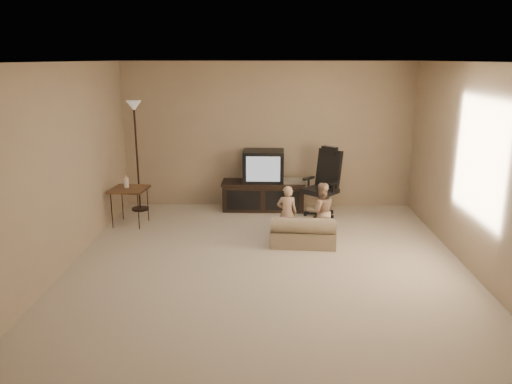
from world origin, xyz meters
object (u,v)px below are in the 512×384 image
Objects in this scene: child_sofa at (303,233)px; side_table at (129,189)px; office_chair at (323,191)px; floor_lamp at (135,131)px; toddler_left at (287,213)px; tv_stand at (264,185)px; toddler_right at (321,211)px.

side_table is at bearing 165.95° from child_sofa.
office_chair is 1.48m from child_sofa.
toddler_left is at bearing -29.47° from floor_lamp.
toddler_left is (2.44, -0.62, -0.17)m from side_table.
tv_stand is 0.78× the size of floor_lamp.
office_chair is at bearing 9.76° from side_table.
side_table is (-2.09, -0.87, 0.14)m from tv_stand.
toddler_left is at bearing -14.29° from side_table.
floor_lamp is 3.41m from toddler_right.
side_table is at bearing -128.99° from office_chair.
office_chair is at bearing -108.86° from toddler_right.
tv_stand is 1.53m from toddler_left.
tv_stand is at bearing 2.34° from floor_lamp.
child_sofa is (-0.42, -1.40, -0.23)m from office_chair.
floor_lamp is at bearing -30.25° from toddler_left.
toddler_right is at bearing -25.20° from floor_lamp.
toddler_right reaches higher than side_table.
toddler_left is 0.94× the size of toddler_right.
office_chair reaches higher than side_table.
child_sofa is at bearing -71.25° from tv_stand.
office_chair is at bearing -18.19° from tv_stand.
child_sofa is (2.65, -0.87, -0.39)m from side_table.
toddler_left is at bearing 134.94° from child_sofa.
child_sofa is at bearing -18.20° from side_table.
child_sofa is 0.44m from toddler_right.
side_table reaches higher than child_sofa.
office_chair is 1.23× the size of child_sofa.
floor_lamp reaches higher than toddler_right.
side_table is 1.00× the size of toddler_left.
office_chair reaches higher than tv_stand.
toddler_left reaches higher than child_sofa.
tv_stand reaches higher than toddler_right.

